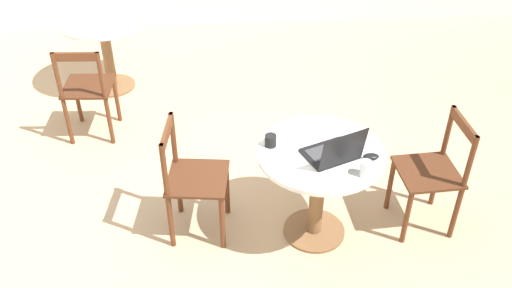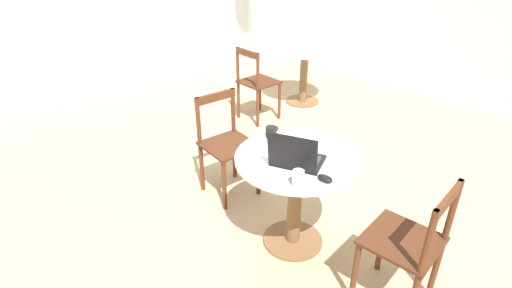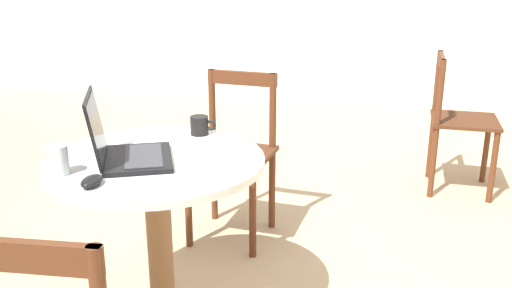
{
  "view_description": "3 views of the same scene",
  "coord_description": "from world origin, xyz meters",
  "px_view_note": "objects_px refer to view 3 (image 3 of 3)",
  "views": [
    {
      "loc": [
        -3.08,
        0.01,
        2.86
      ],
      "look_at": [
        -0.06,
        -0.2,
        0.62
      ],
      "focal_mm": 40.0,
      "sensor_mm": 36.0,
      "label": 1
    },
    {
      "loc": [
        -2.02,
        -1.99,
        1.99
      ],
      "look_at": [
        -0.26,
        -0.2,
        0.64
      ],
      "focal_mm": 28.0,
      "sensor_mm": 36.0,
      "label": 2
    },
    {
      "loc": [
        0.48,
        -2.45,
        1.41
      ],
      "look_at": [
        -0.02,
        0.02,
        0.58
      ],
      "focal_mm": 40.0,
      "sensor_mm": 36.0,
      "label": 3
    }
  ],
  "objects_px": {
    "laptop": "(125,148)",
    "mug": "(200,125)",
    "drinking_glass": "(59,160)",
    "cafe_table_near": "(157,201)",
    "mouse": "(92,181)",
    "chair_near_back": "(234,155)",
    "chair_mid_left": "(458,122)"
  },
  "relations": [
    {
      "from": "chair_near_back",
      "to": "mouse",
      "type": "relative_size",
      "value": 8.51
    },
    {
      "from": "chair_near_back",
      "to": "drinking_glass",
      "type": "height_order",
      "value": "chair_near_back"
    },
    {
      "from": "chair_near_back",
      "to": "mouse",
      "type": "xyz_separation_m",
      "value": [
        -0.2,
        -1.12,
        0.29
      ]
    },
    {
      "from": "drinking_glass",
      "to": "laptop",
      "type": "bearing_deg",
      "value": 42.8
    },
    {
      "from": "laptop",
      "to": "mug",
      "type": "distance_m",
      "value": 0.41
    },
    {
      "from": "drinking_glass",
      "to": "cafe_table_near",
      "type": "bearing_deg",
      "value": 40.69
    },
    {
      "from": "chair_near_back",
      "to": "mouse",
      "type": "bearing_deg",
      "value": -99.99
    },
    {
      "from": "laptop",
      "to": "chair_near_back",
      "type": "bearing_deg",
      "value": 78.33
    },
    {
      "from": "mouse",
      "to": "laptop",
      "type": "bearing_deg",
      "value": 86.6
    },
    {
      "from": "chair_mid_left",
      "to": "chair_near_back",
      "type": "bearing_deg",
      "value": -144.03
    },
    {
      "from": "laptop",
      "to": "chair_mid_left",
      "type": "bearing_deg",
      "value": 51.77
    },
    {
      "from": "cafe_table_near",
      "to": "chair_near_back",
      "type": "bearing_deg",
      "value": 83.29
    },
    {
      "from": "mouse",
      "to": "mug",
      "type": "height_order",
      "value": "mug"
    },
    {
      "from": "chair_mid_left",
      "to": "mouse",
      "type": "relative_size",
      "value": 8.51
    },
    {
      "from": "chair_near_back",
      "to": "laptop",
      "type": "height_order",
      "value": "laptop"
    },
    {
      "from": "drinking_glass",
      "to": "chair_near_back",
      "type": "bearing_deg",
      "value": 71.36
    },
    {
      "from": "laptop",
      "to": "mouse",
      "type": "bearing_deg",
      "value": -93.4
    },
    {
      "from": "laptop",
      "to": "mug",
      "type": "bearing_deg",
      "value": 65.83
    },
    {
      "from": "chair_near_back",
      "to": "chair_mid_left",
      "type": "relative_size",
      "value": 1.0
    },
    {
      "from": "chair_near_back",
      "to": "chair_mid_left",
      "type": "bearing_deg",
      "value": 35.97
    },
    {
      "from": "cafe_table_near",
      "to": "mouse",
      "type": "bearing_deg",
      "value": -108.77
    },
    {
      "from": "laptop",
      "to": "mouse",
      "type": "height_order",
      "value": "laptop"
    },
    {
      "from": "mug",
      "to": "cafe_table_near",
      "type": "bearing_deg",
      "value": -104.61
    },
    {
      "from": "cafe_table_near",
      "to": "mug",
      "type": "relative_size",
      "value": 7.38
    },
    {
      "from": "cafe_table_near",
      "to": "drinking_glass",
      "type": "distance_m",
      "value": 0.4
    },
    {
      "from": "cafe_table_near",
      "to": "mouse",
      "type": "xyz_separation_m",
      "value": [
        -0.1,
        -0.29,
        0.19
      ]
    },
    {
      "from": "chair_near_back",
      "to": "mug",
      "type": "height_order",
      "value": "chair_near_back"
    },
    {
      "from": "chair_near_back",
      "to": "chair_mid_left",
      "type": "xyz_separation_m",
      "value": [
        1.2,
        0.87,
        0.0
      ]
    },
    {
      "from": "chair_mid_left",
      "to": "mug",
      "type": "height_order",
      "value": "chair_mid_left"
    },
    {
      "from": "chair_mid_left",
      "to": "drinking_glass",
      "type": "distance_m",
      "value": 2.49
    },
    {
      "from": "mouse",
      "to": "mug",
      "type": "xyz_separation_m",
      "value": [
        0.18,
        0.6,
        0.02
      ]
    },
    {
      "from": "mug",
      "to": "drinking_glass",
      "type": "height_order",
      "value": "drinking_glass"
    }
  ]
}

